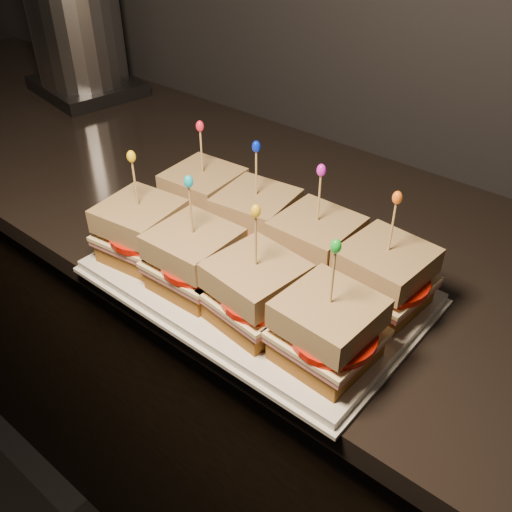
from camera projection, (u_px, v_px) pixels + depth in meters
The scene contains 63 objects.
cabinet at pixel (204, 356), 1.38m from camera, with size 2.19×0.59×0.91m, color black.
granite_slab at pixel (190, 183), 1.10m from camera, with size 2.23×0.63×0.04m, color black.
platter at pixel (256, 282), 0.81m from camera, with size 0.45×0.28×0.02m, color white.
platter_rim at pixel (256, 285), 0.81m from camera, with size 0.46×0.29×0.01m, color white.
sandwich_0_bread_bot at pixel (205, 212), 0.92m from camera, with size 0.10×0.10×0.03m, color brown.
sandwich_0_ham at pixel (205, 202), 0.91m from camera, with size 0.11×0.11×0.01m, color #B55A5A.
sandwich_0_cheese at pixel (204, 198), 0.90m from camera, with size 0.11×0.11×0.01m, color #FFE9AA.
sandwich_0_tomato at pixel (207, 198), 0.89m from camera, with size 0.10×0.10×0.01m, color red.
sandwich_0_bread_top at pixel (203, 182), 0.89m from camera, with size 0.10×0.10×0.03m, color #5A3315.
sandwich_0_pick at pixel (202, 154), 0.86m from camera, with size 0.00×0.00×0.09m, color tan.
sandwich_0_frill at pixel (200, 126), 0.83m from camera, with size 0.01×0.01×0.02m, color red.
sandwich_1_bread_bot at pixel (256, 236), 0.86m from camera, with size 0.10×0.10×0.03m, color brown.
sandwich_1_ham at pixel (256, 226), 0.85m from camera, with size 0.11×0.11×0.01m, color #B55A5A.
sandwich_1_cheese at pixel (256, 222), 0.85m from camera, with size 0.11×0.11×0.01m, color #FFE9AA.
sandwich_1_tomato at pixel (260, 222), 0.83m from camera, with size 0.10×0.10×0.01m, color red.
sandwich_1_bread_top at pixel (256, 205), 0.83m from camera, with size 0.10×0.10×0.03m, color #5A3315.
sandwich_1_pick at pixel (256, 176), 0.80m from camera, with size 0.00×0.00×0.09m, color tan.
sandwich_1_frill at pixel (256, 147), 0.78m from camera, with size 0.01×0.01×0.02m, color #051EDA.
sandwich_2_bread_bot at pixel (314, 263), 0.81m from camera, with size 0.10×0.10×0.03m, color brown.
sandwich_2_ham at pixel (315, 253), 0.80m from camera, with size 0.11×0.11×0.01m, color #B55A5A.
sandwich_2_cheese at pixel (315, 249), 0.79m from camera, with size 0.11×0.11×0.01m, color #FFE9AA.
sandwich_2_tomato at pixel (320, 249), 0.78m from camera, with size 0.10×0.10×0.01m, color red.
sandwich_2_bread_top at pixel (317, 231), 0.77m from camera, with size 0.10×0.10×0.03m, color #5A3315.
sandwich_2_pick at pixel (319, 201), 0.75m from camera, with size 0.00×0.00×0.09m, color tan.
sandwich_2_frill at pixel (321, 170), 0.72m from camera, with size 0.01×0.01×0.02m, color #D41BD3.
sandwich_3_bread_bot at pixel (381, 294), 0.75m from camera, with size 0.10×0.10×0.03m, color brown.
sandwich_3_ham at pixel (383, 284), 0.74m from camera, with size 0.11×0.11×0.01m, color #B55A5A.
sandwich_3_cheese at pixel (383, 279), 0.74m from camera, with size 0.11×0.11×0.01m, color #FFE9AA.
sandwich_3_tomato at pixel (390, 281), 0.72m from camera, with size 0.10×0.10×0.01m, color red.
sandwich_3_bread_top at pixel (386, 261), 0.72m from camera, with size 0.10×0.10×0.03m, color #5A3315.
sandwich_3_pick at pixel (392, 230), 0.69m from camera, with size 0.00×0.00×0.09m, color tan.
sandwich_3_frill at pixel (397, 198), 0.66m from camera, with size 0.01×0.01×0.02m, color orange.
sandwich_4_bread_bot at pixel (144, 247), 0.84m from camera, with size 0.10×0.10×0.03m, color brown.
sandwich_4_ham at pixel (143, 237), 0.83m from camera, with size 0.11×0.11×0.01m, color #B55A5A.
sandwich_4_cheese at pixel (142, 233), 0.82m from camera, with size 0.11×0.11×0.01m, color #FFE9AA.
sandwich_4_tomato at pixel (144, 234), 0.81m from camera, with size 0.10×0.10×0.01m, color red.
sandwich_4_bread_top at pixel (140, 216), 0.81m from camera, with size 0.10×0.10×0.03m, color #5A3315.
sandwich_4_pick at pixel (135, 186), 0.78m from camera, with size 0.00×0.00×0.09m, color tan.
sandwich_4_frill at pixel (131, 156), 0.75m from camera, with size 0.01×0.01×0.02m, color yellow.
sandwich_5_bread_bot at pixel (196, 276), 0.78m from camera, with size 0.10×0.10×0.03m, color brown.
sandwich_5_ham at pixel (195, 266), 0.77m from camera, with size 0.11×0.11×0.01m, color #B55A5A.
sandwich_5_cheese at pixel (195, 262), 0.77m from camera, with size 0.11×0.11×0.01m, color #FFE9AA.
sandwich_5_tomato at pixel (198, 263), 0.75m from camera, with size 0.10×0.10×0.01m, color red.
sandwich_5_bread_top at pixel (193, 244), 0.75m from camera, with size 0.10×0.10×0.03m, color #5A3315.
sandwich_5_pick at pixel (191, 213), 0.72m from camera, with size 0.00×0.00×0.09m, color tan.
sandwich_5_frill at pixel (188, 182), 0.70m from camera, with size 0.01×0.01×0.02m, color #12AEC9.
sandwich_6_bread_bot at pixel (256, 309), 0.73m from camera, with size 0.10×0.10×0.03m, color brown.
sandwich_6_ham at pixel (256, 299), 0.72m from camera, with size 0.11×0.11×0.01m, color #B55A5A.
sandwich_6_cheese at pixel (256, 294), 0.71m from camera, with size 0.11×0.11×0.01m, color #FFE9AA.
sandwich_6_tomato at pixel (260, 296), 0.70m from camera, with size 0.10×0.10×0.01m, color red.
sandwich_6_bread_top at pixel (256, 276), 0.69m from camera, with size 0.10×0.10×0.03m, color #5A3315.
sandwich_6_pick at pixel (256, 244), 0.67m from camera, with size 0.00×0.00×0.09m, color tan.
sandwich_6_frill at pixel (256, 211), 0.64m from camera, with size 0.01×0.01×0.02m, color yellow.
sandwich_7_bread_bot at pixel (326, 348), 0.67m from camera, with size 0.10×0.10×0.03m, color brown.
sandwich_7_ham at pixel (327, 337), 0.66m from camera, with size 0.11×0.11×0.01m, color #B55A5A.
sandwich_7_cheese at pixel (327, 333), 0.66m from camera, with size 0.11×0.11×0.01m, color #FFE9AA.
sandwich_7_tomato at pixel (334, 335), 0.64m from camera, with size 0.10×0.10×0.01m, color red.
sandwich_7_bread_top at pixel (329, 314), 0.64m from camera, with size 0.10×0.10×0.03m, color #5A3315.
sandwich_7_pick at pixel (332, 281), 0.61m from camera, with size 0.00×0.00×0.09m, color tan.
sandwich_7_frill at pixel (336, 246), 0.58m from camera, with size 0.01×0.01×0.02m, color green.
appliance_base at pixel (87, 86), 1.44m from camera, with size 0.26×0.21×0.03m, color #262628.
appliance_body at pixel (76, 22), 1.35m from camera, with size 0.21×0.21×0.28m, color silver.
appliance at pixel (76, 24), 1.35m from camera, with size 0.26×0.21×0.33m, color silver, non-canonical shape.
Camera 1 is at (1.36, 1.03, 1.46)m, focal length 40.00 mm.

